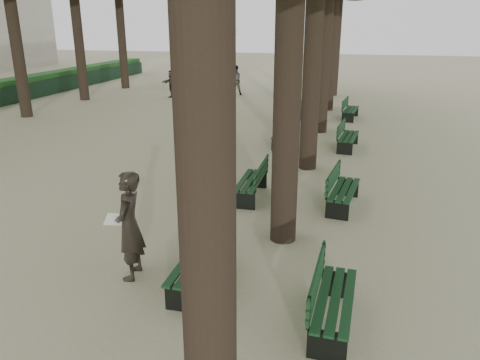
# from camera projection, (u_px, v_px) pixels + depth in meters

# --- Properties ---
(ground) EXTENTS (120.00, 120.00, 0.00)m
(ground) POSITION_uv_depth(u_px,v_px,m) (156.00, 313.00, 7.13)
(ground) COLOR tan
(ground) RESTS_ON ground
(bench_left_0) EXTENTS (0.58, 1.80, 0.92)m
(bench_left_0) POSITION_uv_depth(u_px,v_px,m) (198.00, 270.00, 7.82)
(bench_left_0) COLOR black
(bench_left_0) RESTS_ON ground
(bench_left_1) EXTENTS (0.58, 1.80, 0.92)m
(bench_left_1) POSITION_uv_depth(u_px,v_px,m) (251.00, 187.00, 11.70)
(bench_left_1) COLOR black
(bench_left_1) RESTS_ON ground
(bench_left_2) EXTENTS (0.59, 1.81, 0.92)m
(bench_left_2) POSITION_uv_depth(u_px,v_px,m) (283.00, 138.00, 16.60)
(bench_left_2) COLOR black
(bench_left_2) RESTS_ON ground
(bench_left_3) EXTENTS (0.81, 1.86, 0.92)m
(bench_left_3) POSITION_uv_depth(u_px,v_px,m) (300.00, 111.00, 21.61)
(bench_left_3) COLOR black
(bench_left_3) RESTS_ON ground
(bench_right_0) EXTENTS (0.66, 1.83, 0.92)m
(bench_right_0) POSITION_uv_depth(u_px,v_px,m) (333.00, 309.00, 6.76)
(bench_right_0) COLOR black
(bench_right_0) RESTS_ON ground
(bench_right_1) EXTENTS (0.80, 1.86, 0.92)m
(bench_right_1) POSITION_uv_depth(u_px,v_px,m) (343.00, 196.00, 11.10)
(bench_right_1) COLOR black
(bench_right_1) RESTS_ON ground
(bench_right_2) EXTENTS (0.77, 1.85, 0.92)m
(bench_right_2) POSITION_uv_depth(u_px,v_px,m) (348.00, 141.00, 16.18)
(bench_right_2) COLOR black
(bench_right_2) RESTS_ON ground
(bench_right_3) EXTENTS (0.78, 1.86, 0.92)m
(bench_right_3) POSITION_uv_depth(u_px,v_px,m) (350.00, 113.00, 21.07)
(bench_right_3) COLOR black
(bench_right_3) RESTS_ON ground
(man_with_map) EXTENTS (0.68, 0.81, 1.91)m
(man_with_map) POSITION_uv_depth(u_px,v_px,m) (129.00, 226.00, 7.87)
(man_with_map) COLOR black
(man_with_map) RESTS_ON ground
(pedestrian_d) EXTENTS (0.84, 0.44, 1.63)m
(pedestrian_d) POSITION_uv_depth(u_px,v_px,m) (330.00, 72.00, 32.67)
(pedestrian_d) COLOR #262628
(pedestrian_d) RESTS_ON ground
(pedestrian_a) EXTENTS (0.91, 0.71, 1.75)m
(pedestrian_a) POSITION_uv_depth(u_px,v_px,m) (235.00, 80.00, 27.76)
(pedestrian_a) COLOR #262628
(pedestrian_a) RESTS_ON ground
(pedestrian_e) EXTENTS (1.41, 1.06, 1.58)m
(pedestrian_e) POSITION_uv_depth(u_px,v_px,m) (172.00, 84.00, 26.80)
(pedestrian_e) COLOR #262628
(pedestrian_e) RESTS_ON ground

